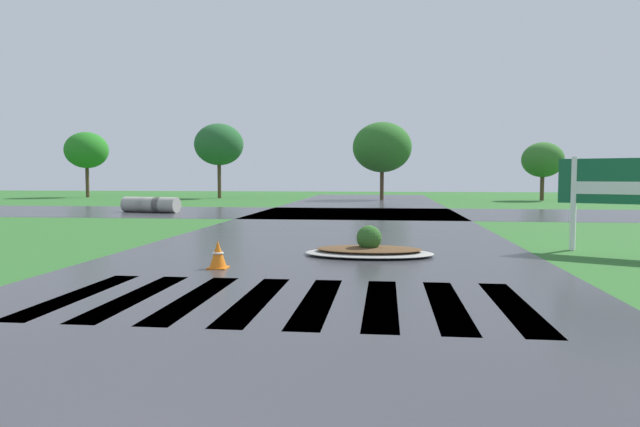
{
  "coord_description": "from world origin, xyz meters",
  "views": [
    {
      "loc": [
        1.41,
        -2.52,
        1.78
      ],
      "look_at": [
        0.01,
        9.42,
        0.98
      ],
      "focal_mm": 31.85,
      "sensor_mm": 36.0,
      "label": 1
    }
  ],
  "objects_px": {
    "median_island": "(369,249)",
    "traffic_cone": "(218,255)",
    "drainage_pipe_stack": "(151,205)",
    "estate_billboard": "(633,186)"
  },
  "relations": [
    {
      "from": "traffic_cone",
      "to": "estate_billboard",
      "type": "bearing_deg",
      "value": 19.22
    },
    {
      "from": "median_island",
      "to": "drainage_pipe_stack",
      "type": "distance_m",
      "value": 17.46
    },
    {
      "from": "median_island",
      "to": "traffic_cone",
      "type": "xyz_separation_m",
      "value": [
        -2.82,
        -2.07,
        0.12
      ]
    },
    {
      "from": "drainage_pipe_stack",
      "to": "traffic_cone",
      "type": "height_order",
      "value": "drainage_pipe_stack"
    },
    {
      "from": "median_island",
      "to": "traffic_cone",
      "type": "relative_size",
      "value": 5.23
    },
    {
      "from": "median_island",
      "to": "drainage_pipe_stack",
      "type": "bearing_deg",
      "value": 128.73
    },
    {
      "from": "traffic_cone",
      "to": "drainage_pipe_stack",
      "type": "bearing_deg",
      "value": 117.29
    },
    {
      "from": "estate_billboard",
      "to": "drainage_pipe_stack",
      "type": "bearing_deg",
      "value": -10.41
    },
    {
      "from": "estate_billboard",
      "to": "traffic_cone",
      "type": "bearing_deg",
      "value": 45.75
    },
    {
      "from": "median_island",
      "to": "estate_billboard",
      "type": "bearing_deg",
      "value": 9.32
    }
  ]
}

